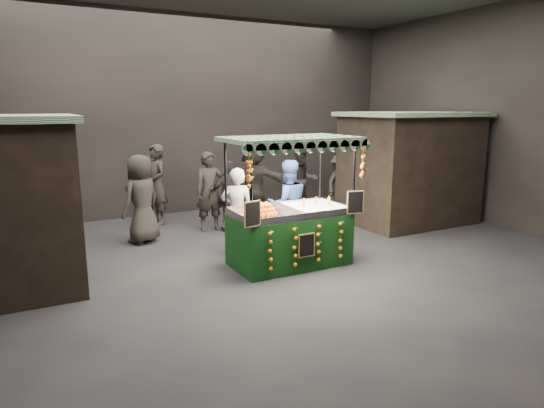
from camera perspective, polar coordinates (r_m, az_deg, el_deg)
ground at (r=8.19m, az=0.30°, el=-7.68°), size 12.00×12.00×0.00m
market_hall at (r=7.76m, az=0.32°, el=16.61°), size 12.10×10.10×5.05m
neighbour_stall_right at (r=11.64m, az=16.24°, el=4.27°), size 3.00×2.20×2.60m
juice_stall at (r=8.15m, az=2.29°, el=-2.71°), size 2.30×1.35×2.23m
vendor_grey at (r=8.74m, az=-4.24°, el=-0.90°), size 0.71×0.61×1.64m
vendor_blue at (r=9.04m, az=1.89°, el=-0.12°), size 0.94×0.78×1.74m
shopper_0 at (r=10.50m, az=-7.53°, el=1.50°), size 0.67×0.46×1.76m
shopper_1 at (r=12.10m, az=3.63°, el=2.84°), size 0.99×0.87×1.72m
shopper_2 at (r=10.38m, az=-5.09°, el=0.94°), size 0.99×0.59×1.58m
shopper_3 at (r=12.37m, az=8.19°, el=2.47°), size 1.13×0.90×1.52m
shopper_4 at (r=9.82m, az=-15.50°, el=0.57°), size 1.04×0.94×1.79m
shopper_5 at (r=11.30m, az=-2.26°, el=2.78°), size 1.70×1.65×1.94m
shopper_6 at (r=11.31m, az=-13.78°, el=2.29°), size 0.56×0.75×1.87m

